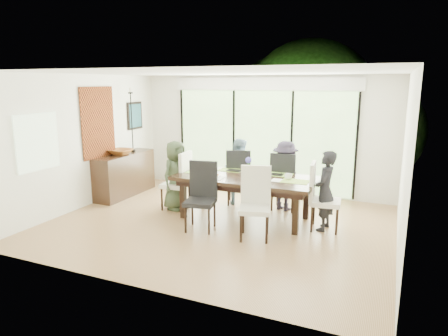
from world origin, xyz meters
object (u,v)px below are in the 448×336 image
at_px(cup_a, 214,169).
at_px(cup_c, 288,177).
at_px(chair_left_end, 175,180).
at_px(chair_far_left, 239,176).
at_px(table_top, 245,178).
at_px(cup_b, 251,176).
at_px(person_right_end, 325,191).
at_px(person_far_right, 285,176).
at_px(chair_near_left, 200,197).
at_px(laptop, 202,173).
at_px(person_left_end, 176,175).
at_px(chair_near_right, 255,204).
at_px(sideboard, 125,174).
at_px(vase, 248,173).
at_px(bowl, 121,152).
at_px(chair_far_right, 285,181).
at_px(chair_right_end, 326,197).
at_px(person_far_left, 239,171).

distance_m(cup_a, cup_c, 1.50).
xyz_separation_m(chair_left_end, chair_far_left, (1.05, 0.85, 0.00)).
xyz_separation_m(table_top, chair_far_left, (-0.45, 0.85, -0.19)).
height_order(cup_a, cup_b, cup_a).
bearing_deg(person_right_end, person_far_right, -128.00).
xyz_separation_m(chair_near_left, laptop, (-0.35, 0.77, 0.23)).
xyz_separation_m(person_left_end, cup_b, (1.63, -0.10, 0.16)).
distance_m(table_top, person_right_end, 1.48).
height_order(chair_near_right, sideboard, chair_near_right).
xyz_separation_m(chair_far_left, sideboard, (-2.63, -0.41, -0.12)).
xyz_separation_m(table_top, person_left_end, (-1.48, 0.00, -0.08)).
distance_m(table_top, laptop, 0.86).
bearing_deg(chair_near_right, cup_a, 124.21).
xyz_separation_m(chair_far_left, chair_near_right, (0.95, -1.72, 0.00)).
bearing_deg(vase, person_far_right, 57.34).
bearing_deg(chair_left_end, bowl, -105.64).
height_order(chair_far_right, chair_near_right, same).
height_order(person_far_right, cup_c, person_far_right).
height_order(chair_near_right, person_left_end, person_left_end).
height_order(chair_near_left, sideboard, chair_near_left).
relative_size(chair_right_end, sideboard, 0.71).
distance_m(chair_far_right, chair_near_right, 1.72).
xyz_separation_m(chair_right_end, person_right_end, (-0.02, -0.00, 0.10)).
bearing_deg(chair_left_end, cup_c, 88.95).
distance_m(chair_near_left, vase, 1.11).
relative_size(person_left_end, sideboard, 0.83).
height_order(cup_c, sideboard, sideboard).
height_order(table_top, cup_c, cup_c).
relative_size(chair_right_end, chair_far_left, 1.00).
xyz_separation_m(table_top, sideboard, (-3.08, 0.44, -0.31)).
distance_m(chair_far_left, cup_a, 0.79).
xyz_separation_m(table_top, cup_a, (-0.70, 0.15, 0.08)).
relative_size(person_right_end, sideboard, 0.83).
bearing_deg(laptop, vase, -29.25).
relative_size(chair_far_right, bowl, 2.37).
distance_m(chair_far_left, laptop, 1.06).
relative_size(chair_left_end, person_far_left, 0.85).
bearing_deg(person_far_left, table_top, 124.25).
relative_size(person_far_left, cup_a, 10.40).
bearing_deg(person_left_end, chair_near_right, -99.68).
bearing_deg(chair_right_end, chair_left_end, 84.05).
height_order(chair_right_end, chair_far_left, same).
bearing_deg(cup_a, person_far_right, 28.55).
xyz_separation_m(chair_near_left, cup_b, (0.65, 0.77, 0.27)).
xyz_separation_m(chair_left_end, laptop, (0.65, -0.10, 0.23)).
bearing_deg(chair_near_left, chair_far_right, 47.30).
relative_size(chair_left_end, chair_right_end, 1.00).
relative_size(person_left_end, person_right_end, 1.00).
height_order(cup_a, cup_c, same).
height_order(chair_left_end, vase, chair_left_end).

